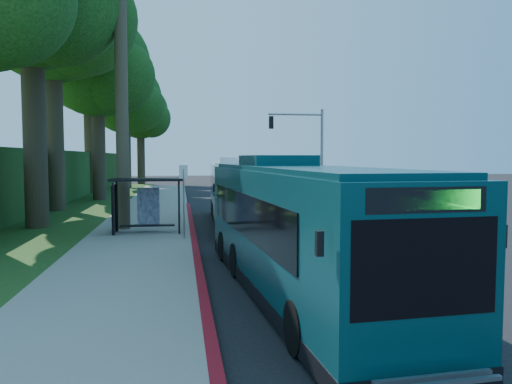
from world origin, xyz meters
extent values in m
plane|color=black|center=(0.00, 0.00, 0.00)|extent=(140.00, 140.00, 0.00)
cube|color=gray|center=(-7.30, 0.00, 0.06)|extent=(4.50, 70.00, 0.12)
cube|color=maroon|center=(-5.00, -4.00, 0.07)|extent=(0.25, 30.00, 0.13)
cube|color=#234719|center=(-13.00, 5.00, 0.03)|extent=(8.00, 70.00, 0.06)
cube|color=black|center=(-7.00, -3.00, 2.50)|extent=(3.20, 1.50, 0.10)
cube|color=black|center=(-8.45, -3.00, 1.20)|extent=(0.06, 1.30, 2.20)
cube|color=navy|center=(-7.00, -2.30, 1.25)|extent=(1.00, 0.12, 1.70)
cube|color=black|center=(-7.00, -3.10, 0.45)|extent=(2.40, 0.40, 0.06)
cube|color=black|center=(-8.40, -2.40, 1.20)|extent=(0.08, 0.08, 2.40)
cube|color=black|center=(-5.60, -2.40, 1.20)|extent=(0.08, 0.08, 2.40)
cube|color=black|center=(-8.40, -3.60, 1.20)|extent=(0.08, 0.08, 2.40)
cube|color=black|center=(-5.60, -3.60, 1.20)|extent=(0.08, 0.08, 2.40)
cylinder|color=gray|center=(-5.40, -5.00, 1.50)|extent=(0.06, 0.06, 3.00)
cube|color=white|center=(-5.40, -5.00, 2.90)|extent=(0.35, 0.04, 0.55)
cylinder|color=gray|center=(4.80, 10.00, 3.50)|extent=(0.20, 0.20, 7.00)
cylinder|color=gray|center=(2.80, 10.00, 6.60)|extent=(4.00, 0.14, 0.14)
cube|color=black|center=(1.00, 10.00, 6.00)|extent=(0.30, 0.30, 0.90)
cube|color=black|center=(4.55, 10.00, 2.60)|extent=(0.25, 0.25, 0.35)
cylinder|color=#4C3F2D|center=(-8.20, -1.50, 6.50)|extent=(0.60, 0.60, 13.00)
cylinder|color=#382B1E|center=(-12.50, 0.00, 5.25)|extent=(1.10, 1.10, 10.50)
sphere|color=#10380F|center=(-10.90, -1.20, 10.50)|extent=(5.60, 5.60, 5.60)
sphere|color=#10380F|center=(-13.90, 1.40, 10.80)|extent=(5.20, 5.20, 5.20)
cylinder|color=#382B1E|center=(-13.50, 8.00, 5.95)|extent=(1.18, 1.18, 11.90)
sphere|color=#10380F|center=(-13.50, 8.00, 13.26)|extent=(10.00, 10.00, 10.00)
sphere|color=#10380F|center=(-11.50, 6.50, 11.90)|extent=(7.00, 7.00, 7.00)
sphere|color=#10380F|center=(-15.25, 9.75, 12.24)|extent=(6.50, 6.50, 6.50)
cylinder|color=#382B1E|center=(-12.00, 16.00, 4.90)|extent=(1.06, 1.06, 9.80)
sphere|color=#10380F|center=(-12.00, 16.00, 10.92)|extent=(8.40, 8.40, 8.40)
sphere|color=#10380F|center=(-10.32, 14.74, 9.80)|extent=(5.88, 5.88, 5.88)
sphere|color=#10380F|center=(-13.47, 17.47, 10.08)|extent=(5.46, 5.46, 5.46)
cylinder|color=#382B1E|center=(-14.00, 24.00, 5.60)|extent=(1.14, 1.14, 11.20)
sphere|color=#10380F|center=(-14.00, 24.00, 12.48)|extent=(9.60, 9.60, 9.60)
sphere|color=#10380F|center=(-12.08, 22.56, 11.20)|extent=(6.72, 6.72, 6.72)
sphere|color=#10380F|center=(-15.68, 25.68, 11.52)|extent=(6.24, 6.24, 6.24)
cylinder|color=#382B1E|center=(-11.50, 32.00, 4.55)|extent=(1.02, 1.02, 9.10)
sphere|color=#10380F|center=(-11.50, 32.00, 10.14)|extent=(8.00, 8.00, 8.00)
sphere|color=#10380F|center=(-9.90, 30.80, 9.10)|extent=(5.60, 5.60, 5.60)
sphere|color=#10380F|center=(-12.90, 33.40, 9.36)|extent=(5.20, 5.20, 5.20)
cylinder|color=#382B1E|center=(-10.50, 40.00, 4.20)|extent=(0.98, 0.98, 8.40)
sphere|color=#10380F|center=(-10.50, 40.00, 9.36)|extent=(7.00, 7.00, 7.00)
sphere|color=#10380F|center=(-9.10, 38.95, 8.40)|extent=(4.90, 4.90, 4.90)
sphere|color=#10380F|center=(-11.72, 41.23, 8.64)|extent=(4.55, 4.55, 4.55)
cube|color=white|center=(-2.60, -0.25, 1.72)|extent=(2.85, 11.71, 2.76)
cube|color=black|center=(-2.60, -0.25, 0.29)|extent=(2.87, 11.76, 0.34)
cube|color=black|center=(-2.58, 0.23, 1.99)|extent=(2.82, 9.15, 1.07)
cube|color=black|center=(-2.79, -6.02, 1.94)|extent=(2.18, 0.19, 1.36)
cube|color=black|center=(-2.41, 5.51, 2.04)|extent=(1.98, 0.18, 0.97)
cube|color=#19E533|center=(-2.79, -6.03, 2.86)|extent=(1.61, 0.15, 0.27)
cube|color=white|center=(-2.60, -0.25, 3.15)|extent=(2.63, 11.12, 0.12)
cube|color=white|center=(-2.54, 1.69, 3.31)|extent=(1.81, 2.48, 0.34)
cylinder|color=black|center=(-3.84, -3.94, 0.48)|extent=(0.32, 0.98, 0.97)
cylinder|color=black|center=(-1.60, -4.01, 0.48)|extent=(0.32, 0.98, 0.97)
cylinder|color=black|center=(-3.58, 4.20, 0.48)|extent=(0.32, 0.98, 0.97)
cylinder|color=black|center=(-1.34, 4.13, 0.48)|extent=(0.32, 0.98, 0.97)
cube|color=#0A343A|center=(-2.62, -13.43, 1.75)|extent=(3.35, 12.00, 2.82)
cube|color=black|center=(-2.62, -13.43, 0.30)|extent=(3.38, 12.07, 0.35)
cube|color=black|center=(-2.66, -12.94, 2.03)|extent=(3.22, 9.41, 1.09)
cube|color=black|center=(-2.21, -19.30, 1.98)|extent=(2.22, 0.27, 1.38)
cube|color=black|center=(-3.04, -7.57, 2.07)|extent=(2.02, 0.26, 0.99)
cube|color=#19E533|center=(-2.21, -19.31, 2.91)|extent=(1.64, 0.21, 0.28)
cube|color=#0A343A|center=(-2.62, -13.43, 3.21)|extent=(3.10, 11.40, 0.12)
cube|color=#0A343A|center=(-2.76, -11.46, 3.38)|extent=(1.93, 2.59, 0.35)
cylinder|color=black|center=(-3.49, -17.30, 0.49)|extent=(0.37, 1.01, 0.99)
cylinder|color=black|center=(-1.22, -17.14, 0.49)|extent=(0.37, 1.01, 0.99)
cylinder|color=black|center=(-4.08, -9.02, 0.49)|extent=(0.37, 1.01, 0.99)
cylinder|color=black|center=(-1.80, -8.86, 0.49)|extent=(0.37, 1.01, 0.99)
imported|color=silver|center=(1.17, 7.98, 0.83)|extent=(3.42, 6.25, 1.66)
camera|label=1|loc=(-5.53, -25.67, 3.50)|focal=35.00mm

